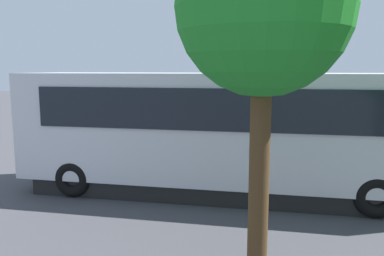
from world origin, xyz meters
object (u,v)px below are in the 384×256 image
(tour_bus, at_px, (219,133))
(spectator_left, at_px, (269,140))
(spectator_right, at_px, (207,136))
(parked_motorcycle_silver, at_px, (320,161))
(spectator_far_right, at_px, (178,136))
(spectator_far_left, at_px, (296,140))
(spectator_centre, at_px, (241,138))
(stunt_motorcycle, at_px, (125,121))

(tour_bus, distance_m, spectator_left, 3.08)
(spectator_right, distance_m, parked_motorcycle_silver, 3.78)
(spectator_far_right, xyz_separation_m, parked_motorcycle_silver, (-4.66, 0.55, -0.59))
(spectator_far_left, relative_size, spectator_far_right, 0.94)
(tour_bus, distance_m, spectator_centre, 2.94)
(tour_bus, bearing_deg, spectator_far_right, -59.58)
(tour_bus, distance_m, spectator_far_left, 3.82)
(spectator_right, bearing_deg, spectator_far_left, -179.63)
(tour_bus, relative_size, spectator_far_left, 6.37)
(spectator_far_left, distance_m, parked_motorcycle_silver, 1.12)
(tour_bus, height_order, stunt_motorcycle, tour_bus)
(spectator_left, height_order, spectator_right, spectator_right)
(spectator_centre, bearing_deg, tour_bus, 78.70)
(spectator_left, relative_size, stunt_motorcycle, 0.90)
(stunt_motorcycle, bearing_deg, spectator_left, 147.38)
(spectator_right, bearing_deg, stunt_motorcycle, -42.08)
(spectator_far_right, bearing_deg, spectator_far_left, -177.44)
(tour_bus, distance_m, stunt_motorcycle, 8.14)
(spectator_far_right, distance_m, stunt_motorcycle, 4.97)
(spectator_far_left, relative_size, spectator_left, 0.97)
(spectator_far_right, bearing_deg, parked_motorcycle_silver, 173.24)
(spectator_left, distance_m, spectator_right, 2.12)
(spectator_right, bearing_deg, spectator_far_right, 9.10)
(tour_bus, distance_m, spectator_right, 3.01)
(spectator_far_left, bearing_deg, parked_motorcycle_silver, 132.70)
(spectator_far_left, xyz_separation_m, parked_motorcycle_silver, (-0.67, 0.73, -0.52))
(spectator_far_right, height_order, stunt_motorcycle, stunt_motorcycle)
(parked_motorcycle_silver, bearing_deg, spectator_left, -15.99)
(spectator_far_left, xyz_separation_m, spectator_left, (0.89, 0.28, 0.03))
(tour_bus, height_order, parked_motorcycle_silver, tour_bus)
(parked_motorcycle_silver, xyz_separation_m, stunt_motorcycle, (7.78, -4.42, 0.56))
(spectator_right, relative_size, spectator_far_right, 0.98)
(spectator_far_right, bearing_deg, stunt_motorcycle, -51.17)
(tour_bus, bearing_deg, parked_motorcycle_silver, -144.54)
(tour_bus, height_order, spectator_right, tour_bus)
(spectator_far_left, bearing_deg, spectator_centre, 2.75)
(spectator_far_left, relative_size, stunt_motorcycle, 0.87)
(spectator_far_left, bearing_deg, spectator_far_right, 2.56)
(tour_bus, xyz_separation_m, spectator_far_left, (-2.38, -2.91, -0.65))
(spectator_left, height_order, stunt_motorcycle, stunt_motorcycle)
(spectator_far_left, relative_size, spectator_centre, 0.97)
(spectator_left, xyz_separation_m, parked_motorcycle_silver, (-1.57, 0.45, -0.55))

